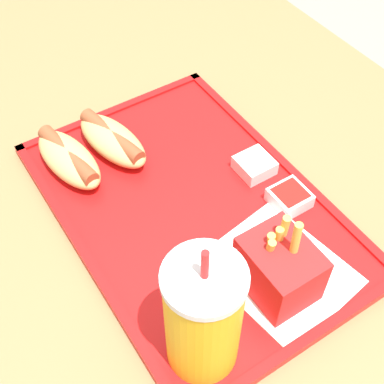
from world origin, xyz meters
name	(u,v)px	position (x,y,z in m)	size (l,w,h in m)	color
dining_table	(178,329)	(0.00, 0.00, 0.37)	(1.30, 0.90, 0.74)	olive
food_tray	(192,209)	(-0.02, -0.02, 0.74)	(0.45, 0.31, 0.01)	red
paper_napkin	(279,271)	(-0.16, -0.05, 0.75)	(0.18, 0.16, 0.00)	white
soda_cup	(203,317)	(-0.19, 0.08, 0.82)	(0.08, 0.08, 0.19)	gold
hot_dog_far	(69,158)	(0.12, 0.09, 0.77)	(0.14, 0.07, 0.04)	tan
hot_dog_near	(112,140)	(0.12, 0.02, 0.77)	(0.14, 0.08, 0.04)	tan
fries_carton	(279,268)	(-0.17, -0.03, 0.79)	(0.08, 0.07, 0.12)	red
sauce_cup_mayo	(255,165)	(-0.02, -0.12, 0.76)	(0.05, 0.05, 0.02)	silver
sauce_cup_ketchup	(289,198)	(-0.09, -0.12, 0.76)	(0.05, 0.05, 0.02)	silver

